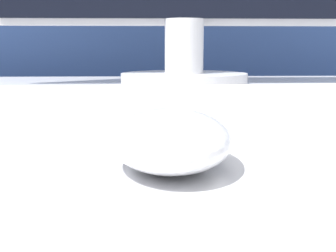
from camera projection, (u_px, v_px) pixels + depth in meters
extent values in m
cube|color=navy|center=(124.00, 131.00, 1.21)|extent=(5.00, 0.03, 1.16)
ellipsoid|color=white|center=(170.00, 138.00, 0.26)|extent=(0.07, 0.11, 0.03)
cube|color=silver|center=(174.00, 105.00, 0.48)|extent=(0.45, 0.14, 0.02)
cube|color=silver|center=(174.00, 93.00, 0.48)|extent=(0.42, 0.12, 0.01)
cylinder|color=silver|center=(184.00, 79.00, 0.83)|extent=(0.22, 0.22, 0.02)
cylinder|color=silver|center=(184.00, 46.00, 0.82)|extent=(0.07, 0.07, 0.09)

